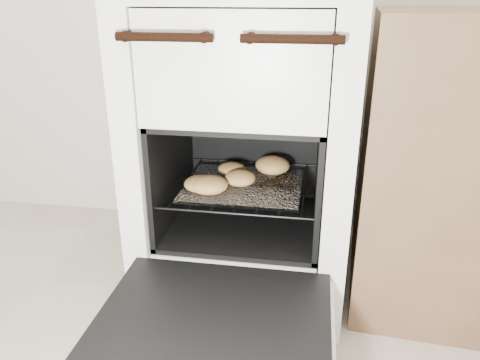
# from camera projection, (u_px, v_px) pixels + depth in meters

# --- Properties ---
(stove) EXTENTS (0.56, 0.63, 0.86)m
(stove) POSITION_uv_depth(u_px,v_px,m) (248.00, 147.00, 1.34)
(stove) COLOR silver
(stove) RESTS_ON ground
(oven_door) EXTENTS (0.51, 0.39, 0.04)m
(oven_door) POSITION_uv_depth(u_px,v_px,m) (214.00, 320.00, 0.99)
(oven_door) COLOR black
(oven_door) RESTS_ON stove
(oven_rack) EXTENTS (0.41, 0.39, 0.01)m
(oven_rack) POSITION_uv_depth(u_px,v_px,m) (244.00, 185.00, 1.32)
(oven_rack) COLOR black
(oven_rack) RESTS_ON stove
(foil_sheet) EXTENTS (0.32, 0.28, 0.01)m
(foil_sheet) POSITION_uv_depth(u_px,v_px,m) (243.00, 185.00, 1.30)
(foil_sheet) COLOR silver
(foil_sheet) RESTS_ON oven_rack
(baked_rolls) EXTENTS (0.30, 0.30, 0.05)m
(baked_rolls) POSITION_uv_depth(u_px,v_px,m) (230.00, 177.00, 1.29)
(baked_rolls) COLOR #DFA059
(baked_rolls) RESTS_ON foil_sheet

